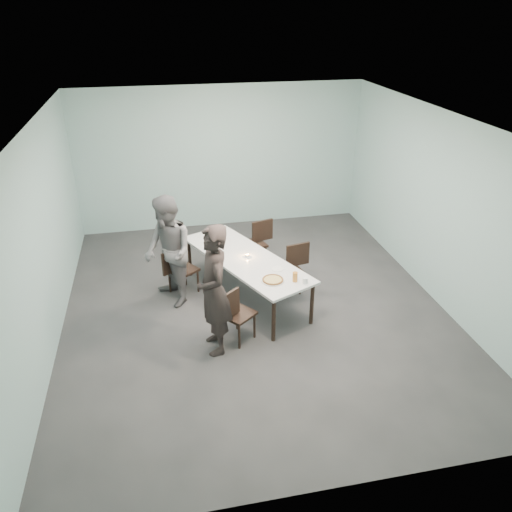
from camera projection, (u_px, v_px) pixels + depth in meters
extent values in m
plane|color=#333335|center=(254.00, 307.00, 8.15)|extent=(7.00, 7.00, 0.00)
cube|color=#99C1C0|center=(221.00, 158.00, 10.51)|extent=(6.00, 0.02, 3.00)
cube|color=#99C1C0|center=(333.00, 376.00, 4.41)|extent=(6.00, 0.02, 3.00)
cube|color=#99C1C0|center=(43.00, 240.00, 6.92)|extent=(0.02, 7.00, 3.00)
cube|color=#99C1C0|center=(437.00, 208.00, 8.00)|extent=(0.02, 7.00, 3.00)
cube|color=white|center=(254.00, 121.00, 6.78)|extent=(6.00, 7.00, 0.02)
cube|color=white|center=(246.00, 259.00, 8.09)|extent=(1.90, 2.74, 0.04)
cylinder|color=black|center=(274.00, 320.00, 7.19)|extent=(0.06, 0.06, 0.71)
cylinder|color=black|center=(190.00, 258.00, 8.94)|extent=(0.06, 0.06, 0.71)
cylinder|color=black|center=(312.00, 304.00, 7.58)|extent=(0.06, 0.06, 0.71)
cylinder|color=black|center=(224.00, 247.00, 9.33)|extent=(0.06, 0.06, 0.71)
cube|color=black|center=(238.00, 314.00, 7.20)|extent=(0.59, 0.59, 0.04)
cube|color=black|center=(229.00, 305.00, 6.96)|extent=(0.35, 0.30, 0.40)
cylinder|color=black|center=(239.00, 336.00, 7.09)|extent=(0.04, 0.04, 0.41)
cylinder|color=black|center=(222.00, 328.00, 7.28)|extent=(0.04, 0.04, 0.41)
cylinder|color=black|center=(254.00, 326.00, 7.32)|extent=(0.04, 0.04, 0.41)
cylinder|color=black|center=(237.00, 317.00, 7.52)|extent=(0.04, 0.04, 0.41)
cube|color=black|center=(183.00, 270.00, 8.38)|extent=(0.58, 0.58, 0.04)
cube|color=black|center=(173.00, 261.00, 8.15)|extent=(0.37, 0.27, 0.40)
cylinder|color=black|center=(182.00, 289.00, 8.27)|extent=(0.04, 0.04, 0.41)
cylinder|color=black|center=(170.00, 281.00, 8.48)|extent=(0.04, 0.04, 0.41)
cylinder|color=black|center=(198.00, 281.00, 8.48)|extent=(0.04, 0.04, 0.41)
cylinder|color=black|center=(185.00, 274.00, 8.69)|extent=(0.04, 0.04, 0.41)
cube|color=black|center=(287.00, 269.00, 8.39)|extent=(0.50, 0.50, 0.04)
cube|color=black|center=(298.00, 255.00, 8.35)|extent=(0.42, 0.13, 0.40)
cylinder|color=black|center=(291.00, 274.00, 8.69)|extent=(0.04, 0.04, 0.41)
cylinder|color=black|center=(300.00, 283.00, 8.42)|extent=(0.04, 0.04, 0.41)
cylinder|color=black|center=(274.00, 278.00, 8.57)|extent=(0.04, 0.04, 0.41)
cylinder|color=black|center=(282.00, 288.00, 8.29)|extent=(0.04, 0.04, 0.41)
cube|color=black|center=(253.00, 244.00, 9.25)|extent=(0.52, 0.52, 0.04)
cube|color=black|center=(262.00, 230.00, 9.22)|extent=(0.41, 0.15, 0.40)
cylinder|color=black|center=(257.00, 250.00, 9.56)|extent=(0.04, 0.04, 0.41)
cylinder|color=black|center=(266.00, 257.00, 9.29)|extent=(0.04, 0.04, 0.41)
cylinder|color=black|center=(241.00, 253.00, 9.42)|extent=(0.04, 0.04, 0.41)
cylinder|color=black|center=(249.00, 261.00, 9.15)|extent=(0.04, 0.04, 0.41)
imported|color=black|center=(214.00, 291.00, 6.77)|extent=(0.52, 0.74, 1.91)
imported|color=slate|center=(168.00, 252.00, 7.89)|extent=(0.96, 1.07, 1.83)
cylinder|color=white|center=(273.00, 281.00, 7.40)|extent=(0.34, 0.34, 0.01)
cylinder|color=#E7CC83|center=(273.00, 280.00, 7.40)|extent=(0.30, 0.30, 0.01)
torus|color=brown|center=(273.00, 280.00, 7.39)|extent=(0.32, 0.32, 0.03)
cylinder|color=white|center=(278.00, 269.00, 7.72)|extent=(0.18, 0.18, 0.01)
cylinder|color=#BE7529|center=(295.00, 277.00, 7.36)|extent=(0.08, 0.08, 0.15)
cylinder|color=silver|center=(305.00, 281.00, 7.32)|extent=(0.08, 0.08, 0.09)
cylinder|color=silver|center=(247.00, 256.00, 8.09)|extent=(0.06, 0.06, 0.03)
cylinder|color=orange|center=(247.00, 255.00, 8.08)|extent=(0.04, 0.04, 0.01)
cylinder|color=#BE7529|center=(222.00, 240.00, 8.59)|extent=(0.07, 0.07, 0.08)
cube|color=silver|center=(213.00, 243.00, 8.55)|extent=(0.36, 0.33, 0.01)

